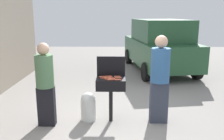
{
  "coord_description": "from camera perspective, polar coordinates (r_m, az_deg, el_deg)",
  "views": [
    {
      "loc": [
        0.05,
        -4.91,
        2.24
      ],
      "look_at": [
        -0.02,
        0.47,
        1.0
      ],
      "focal_mm": 39.36,
      "sensor_mm": 36.0,
      "label": 1
    }
  ],
  "objects": [
    {
      "name": "hot_dog_12",
      "position": [
        4.89,
        1.42,
        -2.29
      ],
      "size": [
        0.13,
        0.03,
        0.03
      ],
      "primitive_type": "cylinder",
      "rotation": [
        0.0,
        1.57,
        -0.06
      ],
      "color": "#B74C33",
      "rests_on": "bbq_grill"
    },
    {
      "name": "hot_dog_5",
      "position": [
        4.94,
        -0.98,
        -2.14
      ],
      "size": [
        0.13,
        0.04,
        0.03
      ],
      "primitive_type": "cylinder",
      "rotation": [
        0.0,
        1.57,
        -0.09
      ],
      "color": "#B74C33",
      "rests_on": "bbq_grill"
    },
    {
      "name": "hot_dog_11",
      "position": [
        5.04,
        1.54,
        -1.83
      ],
      "size": [
        0.13,
        0.04,
        0.03
      ],
      "primitive_type": "cylinder",
      "rotation": [
        0.0,
        1.57,
        0.09
      ],
      "color": "#C6593D",
      "rests_on": "bbq_grill"
    },
    {
      "name": "person_left",
      "position": [
        5.04,
        -15.28,
        -2.65
      ],
      "size": [
        0.36,
        0.36,
        1.7
      ],
      "rotation": [
        0.0,
        0.0,
        -0.02
      ],
      "color": "black",
      "rests_on": "ground"
    },
    {
      "name": "hot_dog_8",
      "position": [
        5.02,
        -2.0,
        -1.89
      ],
      "size": [
        0.13,
        0.04,
        0.03
      ],
      "primitive_type": "cylinder",
      "rotation": [
        0.0,
        1.57,
        0.09
      ],
      "color": "#B74C33",
      "rests_on": "bbq_grill"
    },
    {
      "name": "hot_dog_3",
      "position": [
        5.14,
        1.24,
        -1.52
      ],
      "size": [
        0.13,
        0.03,
        0.03
      ],
      "primitive_type": "cylinder",
      "rotation": [
        0.0,
        1.57,
        0.05
      ],
      "color": "#C6593D",
      "rests_on": "bbq_grill"
    },
    {
      "name": "hot_dog_10",
      "position": [
        4.89,
        -0.41,
        -2.29
      ],
      "size": [
        0.13,
        0.04,
        0.03
      ],
      "primitive_type": "cylinder",
      "rotation": [
        0.0,
        1.57,
        0.11
      ],
      "color": "#B74C33",
      "rests_on": "bbq_grill"
    },
    {
      "name": "hot_dog_7",
      "position": [
        5.01,
        -0.16,
        -1.93
      ],
      "size": [
        0.13,
        0.03,
        0.03
      ],
      "primitive_type": "cylinder",
      "rotation": [
        0.0,
        1.57,
        0.05
      ],
      "color": "#B74C33",
      "rests_on": "bbq_grill"
    },
    {
      "name": "hot_dog_6",
      "position": [
        4.97,
        -0.04,
        -2.03
      ],
      "size": [
        0.13,
        0.03,
        0.03
      ],
      "primitive_type": "cylinder",
      "rotation": [
        0.0,
        1.57,
        -0.02
      ],
      "color": "#B74C33",
      "rests_on": "bbq_grill"
    },
    {
      "name": "bbq_grill",
      "position": [
        5.09,
        -0.28,
        -3.53
      ],
      "size": [
        0.6,
        0.44,
        0.94
      ],
      "color": "black",
      "rests_on": "ground"
    },
    {
      "name": "hot_dog_4",
      "position": [
        5.09,
        -0.62,
        -1.68
      ],
      "size": [
        0.13,
        0.04,
        0.03
      ],
      "primitive_type": "cylinder",
      "rotation": [
        0.0,
        1.57,
        0.07
      ],
      "color": "#B74C33",
      "rests_on": "bbq_grill"
    },
    {
      "name": "hot_dog_0",
      "position": [
        5.06,
        -1.19,
        -1.77
      ],
      "size": [
        0.13,
        0.04,
        0.03
      ],
      "primitive_type": "cylinder",
      "rotation": [
        0.0,
        1.57,
        0.12
      ],
      "color": "#AD4228",
      "rests_on": "bbq_grill"
    },
    {
      "name": "ground_plane",
      "position": [
        5.39,
        0.17,
        -11.55
      ],
      "size": [
        24.0,
        24.0,
        0.0
      ],
      "primitive_type": "plane",
      "color": "gray"
    },
    {
      "name": "grill_lid_open",
      "position": [
        5.21,
        -0.24,
        0.9
      ],
      "size": [
        0.6,
        0.05,
        0.42
      ],
      "primitive_type": "cube",
      "color": "black",
      "rests_on": "bbq_grill"
    },
    {
      "name": "propane_tank",
      "position": [
        5.31,
        -5.54,
        -8.28
      ],
      "size": [
        0.32,
        0.32,
        0.62
      ],
      "color": "silver",
      "rests_on": "ground"
    },
    {
      "name": "hot_dog_1",
      "position": [
        5.13,
        -2.24,
        -1.57
      ],
      "size": [
        0.13,
        0.04,
        0.03
      ],
      "primitive_type": "cylinder",
      "rotation": [
        0.0,
        1.57,
        0.08
      ],
      "color": "#B74C33",
      "rests_on": "bbq_grill"
    },
    {
      "name": "person_right",
      "position": [
        5.09,
        11.05,
        -1.48
      ],
      "size": [
        0.38,
        0.38,
        1.83
      ],
      "rotation": [
        0.0,
        0.0,
        3.08
      ],
      "color": "#333847",
      "rests_on": "ground"
    },
    {
      "name": "parked_minivan",
      "position": [
        9.9,
        10.9,
        5.69
      ],
      "size": [
        2.54,
        4.63,
        2.02
      ],
      "rotation": [
        0.0,
        0.0,
        3.29
      ],
      "color": "#234C2D",
      "rests_on": "ground"
    },
    {
      "name": "hot_dog_2",
      "position": [
        4.92,
        1.13,
        -2.2
      ],
      "size": [
        0.13,
        0.04,
        0.03
      ],
      "primitive_type": "cylinder",
      "rotation": [
        0.0,
        1.57,
        -0.09
      ],
      "color": "#B74C33",
      "rests_on": "bbq_grill"
    },
    {
      "name": "hot_dog_9",
      "position": [
        5.16,
        -0.82,
        -1.47
      ],
      "size": [
        0.13,
        0.04,
        0.03
      ],
      "primitive_type": "cylinder",
      "rotation": [
        0.0,
        1.57,
        0.09
      ],
      "color": "#AD4228",
      "rests_on": "bbq_grill"
    }
  ]
}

